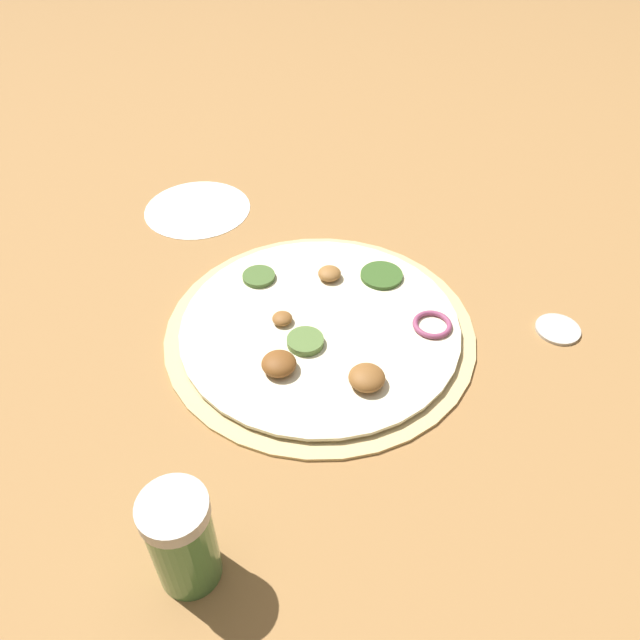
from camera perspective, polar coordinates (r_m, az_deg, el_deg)
ground_plane at (r=0.67m, az=0.00°, el=-1.06°), size 3.00×3.00×0.00m
pizza at (r=0.67m, az=0.10°, el=-0.75°), size 0.33×0.33×0.03m
spice_jar at (r=0.48m, az=-12.49°, el=-19.03°), size 0.05×0.05×0.10m
loose_cap at (r=0.72m, az=20.95°, el=-0.70°), size 0.05×0.05×0.01m
flour_patch at (r=0.87m, az=-11.13°, el=9.95°), size 0.14×0.14×0.00m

